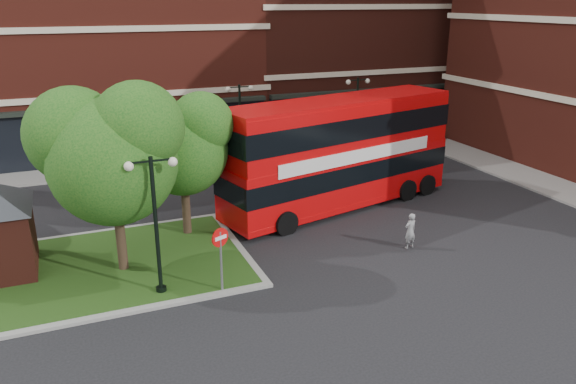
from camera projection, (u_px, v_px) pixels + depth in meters
name	position (u px, v px, depth m)	size (l,w,h in m)	color
ground	(307.00, 270.00, 21.43)	(120.00, 120.00, 0.00)	black
pavement_far	(202.00, 160.00, 35.85)	(44.00, 3.00, 0.12)	slate
terrace_far_left	(52.00, 43.00, 37.29)	(26.00, 12.00, 14.00)	maroon
terrace_far_right	(346.00, 23.00, 44.83)	(18.00, 12.00, 16.00)	#471911
traffic_island	(82.00, 271.00, 21.17)	(12.60, 7.60, 0.15)	gray
tree_island_west	(108.00, 149.00, 19.76)	(5.40, 4.71, 7.21)	#2D2116
tree_island_east	(180.00, 141.00, 23.19)	(4.46, 3.90, 6.29)	#2D2116
lamp_island	(156.00, 219.00, 18.71)	(1.72, 0.36, 5.00)	black
lamp_far_left	(240.00, 121.00, 33.91)	(1.72, 0.36, 5.00)	black
lamp_far_right	(357.00, 111.00, 36.77)	(1.72, 0.36, 5.00)	black
bus	(340.00, 146.00, 27.05)	(12.61, 5.62, 4.70)	#BF0709
woman	(410.00, 231.00, 23.07)	(0.55, 0.36, 1.52)	gray
car_silver	(156.00, 159.00, 33.62)	(1.72, 4.26, 1.45)	#A7A9AE
car_white	(329.00, 147.00, 36.80)	(1.32, 3.77, 1.24)	silver
no_entry_sign	(220.00, 247.00, 19.16)	(0.64, 0.32, 2.46)	slate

